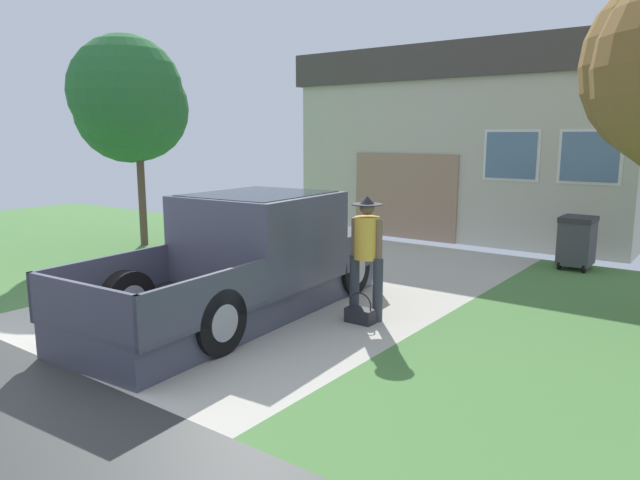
% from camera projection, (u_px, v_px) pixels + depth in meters
% --- Properties ---
extents(pickup_truck, '(2.24, 5.16, 1.70)m').
position_uv_depth(pickup_truck, '(255.00, 258.00, 8.53)').
color(pickup_truck, '#424454').
rests_on(pickup_truck, ground).
extents(person_with_hat, '(0.52, 0.43, 1.73)m').
position_uv_depth(person_with_hat, '(367.00, 248.00, 7.98)').
color(person_with_hat, '#333842').
rests_on(person_with_hat, ground).
extents(handbag, '(0.40, 0.20, 0.43)m').
position_uv_depth(handbag, '(360.00, 314.00, 7.96)').
color(handbag, '#232328').
rests_on(handbag, ground).
extents(house_with_garage, '(8.62, 5.29, 4.65)m').
position_uv_depth(house_with_garage, '(483.00, 142.00, 15.63)').
color(house_with_garage, '#B7B59F').
rests_on(house_with_garage, ground).
extents(front_yard_tree, '(2.80, 2.84, 4.70)m').
position_uv_depth(front_yard_tree, '(130.00, 103.00, 13.09)').
color(front_yard_tree, brown).
rests_on(front_yard_tree, ground).
extents(wheeled_trash_bin, '(0.60, 0.72, 1.01)m').
position_uv_depth(wheeled_trash_bin, '(577.00, 240.00, 11.12)').
color(wheeled_trash_bin, '#424247').
rests_on(wheeled_trash_bin, ground).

